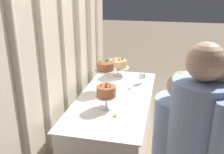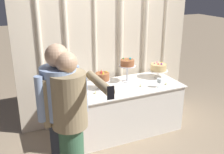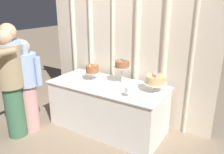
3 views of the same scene
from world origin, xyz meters
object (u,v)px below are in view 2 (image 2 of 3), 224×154
at_px(tealight_far_left, 95,93).
at_px(tealight_near_left, 141,86).
at_px(cake_display_rightmost, 158,68).
at_px(cake_display_leftmost, 102,78).
at_px(guest_man_pink_jacket, 70,117).
at_px(wine_glass, 159,81).
at_px(tealight_near_right, 166,84).
at_px(cake_table, 122,108).
at_px(guest_man_dark_suit, 61,113).
at_px(cake_display_center, 127,64).
at_px(guest_girl_blue_dress, 70,120).

bearing_deg(tealight_far_left, tealight_near_left, -2.70).
bearing_deg(cake_display_rightmost, cake_display_leftmost, -175.46).
relative_size(tealight_near_left, guest_man_pink_jacket, 0.03).
xyz_separation_m(wine_glass, tealight_near_right, (0.15, 0.04, -0.09)).
relative_size(cake_table, guest_man_dark_suit, 1.08).
bearing_deg(wine_glass, guest_man_pink_jacket, -164.76).
distance_m(cake_table, cake_display_leftmost, 0.62).
distance_m(cake_table, wine_glass, 0.73).
distance_m(cake_display_center, guest_man_pink_jacket, 1.45).
height_order(cake_display_center, tealight_near_right, cake_display_center).
xyz_separation_m(wine_glass, guest_man_pink_jacket, (-1.49, -0.41, -0.07)).
height_order(cake_display_center, cake_display_rightmost, cake_display_center).
bearing_deg(cake_display_center, cake_display_leftmost, -165.20).
bearing_deg(guest_man_pink_jacket, tealight_far_left, 46.65).
xyz_separation_m(cake_table, wine_glass, (0.49, -0.26, 0.47)).
xyz_separation_m(cake_table, guest_man_dark_suit, (-1.12, -0.79, 0.53)).
xyz_separation_m(cake_display_center, wine_glass, (0.32, -0.41, -0.18)).
xyz_separation_m(cake_display_rightmost, tealight_near_left, (-0.47, -0.25, -0.15)).
bearing_deg(tealight_near_left, guest_man_pink_jacket, -157.00).
distance_m(wine_glass, guest_man_pink_jacket, 1.54).
distance_m(guest_man_pink_jacket, guest_man_dark_suit, 0.22).
relative_size(cake_display_leftmost, wine_glass, 2.17).
distance_m(cake_table, guest_man_dark_suit, 1.47).
xyz_separation_m(cake_table, tealight_near_left, (0.25, -0.14, 0.38)).
bearing_deg(guest_man_dark_suit, wine_glass, 18.05).
height_order(cake_table, tealight_far_left, tealight_far_left).
distance_m(wine_glass, tealight_near_left, 0.29).
height_order(wine_glass, tealight_near_right, wine_glass).
bearing_deg(tealight_near_right, guest_man_dark_suit, -162.22).
height_order(cake_display_leftmost, guest_girl_blue_dress, guest_girl_blue_dress).
bearing_deg(cake_display_center, tealight_near_left, -74.51).
bearing_deg(cake_display_rightmost, cake_display_center, 175.50).
xyz_separation_m(cake_display_center, tealight_far_left, (-0.63, -0.26, -0.27)).
relative_size(cake_display_leftmost, guest_man_dark_suit, 0.18).
relative_size(cake_table, guest_girl_blue_dress, 1.13).
bearing_deg(cake_display_center, cake_display_rightmost, -4.50).
relative_size(wine_glass, guest_girl_blue_dress, 0.08).
xyz_separation_m(cake_display_rightmost, guest_man_pink_jacket, (-1.71, -0.78, -0.14)).
relative_size(cake_table, tealight_near_right, 44.47).
bearing_deg(cake_display_leftmost, guest_girl_blue_dress, -128.94).
distance_m(tealight_far_left, guest_man_pink_jacket, 0.77).
xyz_separation_m(tealight_near_left, tealight_near_right, (0.40, -0.08, -0.00)).
height_order(cake_display_rightmost, tealight_near_left, cake_display_rightmost).
xyz_separation_m(tealight_far_left, tealight_near_left, (0.71, -0.03, 0.00)).
bearing_deg(guest_girl_blue_dress, tealight_near_left, 30.34).
height_order(wine_glass, tealight_far_left, wine_glass).
xyz_separation_m(cake_display_center, tealight_near_left, (0.08, -0.29, -0.27)).
relative_size(cake_display_center, tealight_near_left, 10.24).
xyz_separation_m(tealight_far_left, guest_man_dark_suit, (-0.65, -0.68, 0.14)).
bearing_deg(tealight_far_left, cake_display_center, 22.13).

